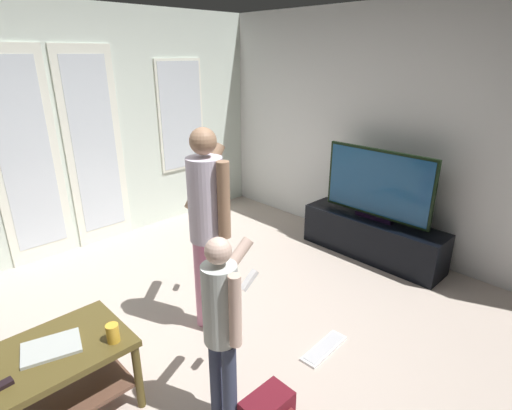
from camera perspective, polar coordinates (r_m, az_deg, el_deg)
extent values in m
cube|color=beige|center=(3.20, -10.41, -20.18)|extent=(5.44, 4.66, 0.02)
cube|color=silver|center=(4.63, -28.00, 8.57)|extent=(5.44, 0.06, 2.57)
cube|color=white|center=(4.58, -29.79, 5.35)|extent=(0.63, 0.02, 2.20)
cube|color=silver|center=(4.55, -29.85, 5.92)|extent=(0.47, 0.01, 1.90)
cube|color=white|center=(4.78, -21.93, 7.17)|extent=(0.63, 0.02, 2.20)
cube|color=silver|center=(4.76, -21.94, 7.72)|extent=(0.47, 0.01, 1.90)
cube|color=white|center=(5.27, -10.61, 12.35)|extent=(0.66, 0.02, 1.37)
cube|color=silver|center=(5.26, -10.52, 12.34)|extent=(0.60, 0.01, 1.31)
cube|color=silver|center=(4.54, 18.03, 9.78)|extent=(0.06, 4.66, 2.57)
cube|color=brown|center=(2.68, -28.22, -18.58)|extent=(0.93, 0.57, 0.04)
cube|color=brown|center=(2.87, -27.10, -23.40)|extent=(0.85, 0.49, 0.02)
cylinder|color=brown|center=(2.75, -16.39, -22.34)|extent=(0.05, 0.05, 0.46)
cylinder|color=brown|center=(3.11, -21.02, -17.16)|extent=(0.05, 0.05, 0.46)
cube|color=black|center=(4.49, 16.13, -4.45)|extent=(0.40, 1.53, 0.44)
cube|color=black|center=(4.22, 25.03, -7.09)|extent=(0.34, 0.02, 0.24)
cube|color=black|center=(4.40, 16.43, -1.64)|extent=(0.08, 0.41, 0.04)
cube|color=black|center=(4.28, 16.93, 2.96)|extent=(0.04, 1.18, 0.70)
cube|color=navy|center=(4.26, 16.80, 2.90)|extent=(0.00, 1.13, 0.65)
cylinder|color=pink|center=(3.13, -5.43, -11.78)|extent=(0.11, 0.11, 0.79)
cylinder|color=pink|center=(3.23, -7.71, -10.73)|extent=(0.11, 0.11, 0.79)
cylinder|color=silver|center=(2.87, -7.16, 0.73)|extent=(0.26, 0.26, 0.62)
sphere|color=#9A7457|center=(2.76, -7.55, 8.99)|extent=(0.19, 0.19, 0.19)
cylinder|color=#9A7457|center=(2.75, -4.61, 0.65)|extent=(0.09, 0.09, 0.55)
cylinder|color=#9A7457|center=(3.07, -7.26, 4.03)|extent=(0.43, 0.15, 0.48)
cube|color=white|center=(3.26, -4.93, 1.22)|extent=(0.12, 0.06, 0.13)
cylinder|color=#373F58|center=(2.50, -3.75, -24.51)|extent=(0.08, 0.08, 0.59)
cylinder|color=#373F58|center=(2.58, -5.64, -22.91)|extent=(0.08, 0.08, 0.59)
cylinder|color=silver|center=(2.20, -5.13, -13.85)|extent=(0.19, 0.19, 0.46)
sphere|color=beige|center=(2.04, -5.41, -6.51)|extent=(0.14, 0.14, 0.14)
cylinder|color=beige|center=(2.10, -2.98, -14.83)|extent=(0.07, 0.07, 0.41)
cylinder|color=beige|center=(2.32, -3.99, -9.08)|extent=(0.36, 0.09, 0.32)
cube|color=white|center=(2.47, -0.99, -10.63)|extent=(0.13, 0.05, 0.11)
cube|color=white|center=(3.22, 9.66, -19.45)|extent=(0.45, 0.15, 0.02)
cube|color=silver|center=(3.21, 9.68, -19.30)|extent=(0.40, 0.12, 0.00)
cube|color=#B4BAB6|center=(2.67, -27.09, -17.61)|extent=(0.36, 0.30, 0.02)
cylinder|color=gold|center=(2.57, -19.69, -16.77)|extent=(0.07, 0.07, 0.11)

